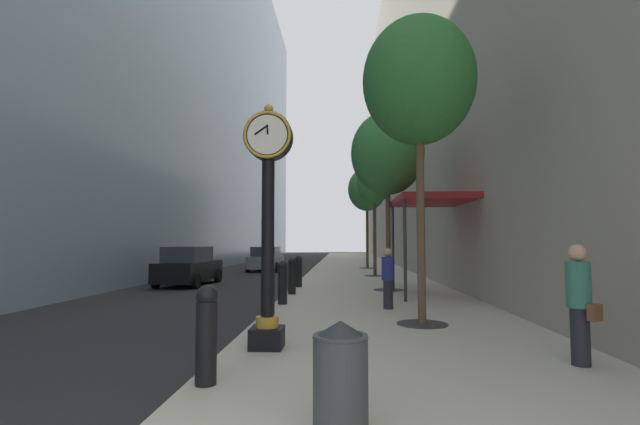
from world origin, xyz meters
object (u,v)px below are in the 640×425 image
object	(u,v)px
bollard_nearest	(206,332)
pedestrian_by_clock	(388,277)
street_clock	(268,213)
trash_bin	(340,376)
car_grey_near	(266,259)
street_tree_near	(419,82)
street_tree_mid_far	(374,184)
street_tree_mid_near	(387,154)
bollard_fourth	(283,281)
car_black_mid	(189,267)
bollard_fifth	(292,275)
bollard_sixth	(299,270)
bollard_third	(269,290)
pedestrian_walking	(580,301)
street_tree_far	(367,190)

from	to	relation	value
bollard_nearest	pedestrian_by_clock	world-z (taller)	pedestrian_by_clock
street_clock	trash_bin	xyz separation A→B (m)	(1.25, -3.34, -1.76)
pedestrian_by_clock	car_grey_near	world-z (taller)	pedestrian_by_clock
street_clock	street_tree_near	xyz separation A→B (m)	(3.01, 2.34, 3.09)
pedestrian_by_clock	car_grey_near	distance (m)	18.48
bollard_nearest	street_tree_mid_far	bearing A→B (deg)	79.25
street_tree_mid_near	street_tree_mid_far	size ratio (longest dim) A/B	1.12
bollard_nearest	bollard_fourth	world-z (taller)	same
car_black_mid	trash_bin	bearing A→B (deg)	-66.33
bollard_nearest	trash_bin	xyz separation A→B (m)	(1.70, -1.39, -0.11)
street_clock	street_tree_near	size ratio (longest dim) A/B	0.61
car_grey_near	bollard_fifth	bearing A→B (deg)	-76.89
street_tree_mid_far	car_black_mid	world-z (taller)	street_tree_mid_far
car_grey_near	car_black_mid	xyz separation A→B (m)	(-1.81, -9.79, 0.04)
street_clock	bollard_sixth	bearing A→B (deg)	92.49
bollard_fourth	bollard_sixth	size ratio (longest dim) A/B	1.00
bollard_nearest	street_tree_near	xyz separation A→B (m)	(3.46, 4.30, 4.73)
bollard_nearest	street_tree_mid_far	size ratio (longest dim) A/B	0.21
bollard_fifth	bollard_sixth	bearing A→B (deg)	90.00
bollard_third	trash_bin	bearing A→B (deg)	-74.85
bollard_third	pedestrian_walking	distance (m)	6.42
bollard_nearest	bollard_fifth	bearing A→B (deg)	90.00
bollard_sixth	pedestrian_by_clock	world-z (taller)	pedestrian_by_clock
bollard_nearest	car_grey_near	size ratio (longest dim) A/B	0.31
street_clock	pedestrian_walking	bearing A→B (deg)	-9.95
pedestrian_by_clock	car_black_mid	xyz separation A→B (m)	(-8.07, 7.59, -0.16)
street_tree_mid_far	pedestrian_walking	bearing A→B (deg)	-84.21
bollard_fifth	bollard_fourth	bearing A→B (deg)	-90.00
street_clock	street_tree_mid_near	world-z (taller)	street_tree_mid_near
bollard_nearest	street_tree_mid_near	bearing A→B (deg)	72.92
pedestrian_walking	bollard_nearest	bearing A→B (deg)	-167.82
bollard_nearest	trash_bin	size ratio (longest dim) A/B	1.19
bollard_nearest	bollard_third	bearing A→B (deg)	90.00
bollard_fifth	car_black_mid	size ratio (longest dim) A/B	0.28
bollard_nearest	bollard_fifth	xyz separation A→B (m)	(0.00, 9.79, 0.00)
street_tree_far	trash_bin	xyz separation A→B (m)	(-1.76, -26.55, -4.84)
pedestrian_walking	pedestrian_by_clock	world-z (taller)	pedestrian_walking
street_tree_mid_far	trash_bin	xyz separation A→B (m)	(-1.76, -19.60, -4.32)
street_tree_mid_near	street_tree_far	xyz separation A→B (m)	(0.00, 13.91, 0.25)
street_tree_mid_near	car_grey_near	xyz separation A→B (m)	(-6.76, 12.70, -4.49)
car_grey_near	bollard_third	bearing A→B (deg)	-80.18
street_clock	pedestrian_walking	distance (m)	5.01
pedestrian_walking	trash_bin	bearing A→B (deg)	-144.30
pedestrian_walking	pedestrian_by_clock	size ratio (longest dim) A/B	1.09
street_tree_mid_far	car_grey_near	bearing A→B (deg)	139.65
bollard_nearest	street_tree_near	size ratio (longest dim) A/B	0.18
bollard_fourth	street_tree_mid_near	world-z (taller)	street_tree_mid_near
street_tree_mid_far	pedestrian_walking	world-z (taller)	street_tree_mid_far
trash_bin	pedestrian_walking	xyz separation A→B (m)	(3.49, 2.51, 0.39)
car_grey_near	street_tree_near	bearing A→B (deg)	-71.03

